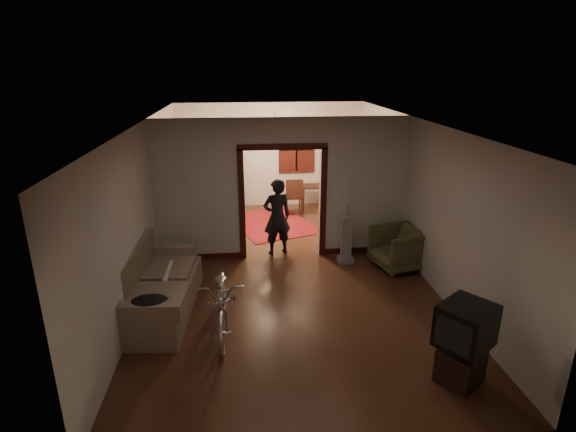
{
  "coord_description": "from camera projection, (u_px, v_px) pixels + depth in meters",
  "views": [
    {
      "loc": [
        -0.78,
        -7.77,
        3.75
      ],
      "look_at": [
        0.0,
        -0.3,
        1.2
      ],
      "focal_mm": 28.0,
      "sensor_mm": 36.0,
      "label": 1
    }
  ],
  "objects": [
    {
      "name": "wall_back",
      "position": [
        271.0,
        155.0,
        12.15
      ],
      "size": [
        5.0,
        0.02,
        2.8
      ],
      "primitive_type": "cube",
      "color": "beige",
      "rests_on": "floor"
    },
    {
      "name": "bicycle",
      "position": [
        223.0,
        300.0,
        6.56
      ],
      "size": [
        0.67,
        1.82,
        0.95
      ],
      "primitive_type": "imported",
      "rotation": [
        0.0,
        0.0,
        0.02
      ],
      "color": "silver",
      "rests_on": "floor"
    },
    {
      "name": "person",
      "position": [
        277.0,
        217.0,
        9.12
      ],
      "size": [
        0.66,
        0.51,
        1.59
      ],
      "primitive_type": "imported",
      "rotation": [
        0.0,
        0.0,
        3.39
      ],
      "color": "black",
      "rests_on": "floor"
    },
    {
      "name": "door_casing",
      "position": [
        283.0,
        204.0,
        8.95
      ],
      "size": [
        1.74,
        0.2,
        2.32
      ],
      "primitive_type": "cube",
      "color": "#36110C",
      "rests_on": "floor"
    },
    {
      "name": "tv_stand",
      "position": [
        460.0,
        365.0,
        5.53
      ],
      "size": [
        0.66,
        0.65,
        0.45
      ],
      "primitive_type": "cube",
      "rotation": [
        0.0,
        0.0,
        0.63
      ],
      "color": "black",
      "rests_on": "floor"
    },
    {
      "name": "wall_right",
      "position": [
        419.0,
        196.0,
        8.39
      ],
      "size": [
        0.02,
        8.5,
        2.8
      ],
      "primitive_type": "cube",
      "color": "beige",
      "rests_on": "floor"
    },
    {
      "name": "chandelier",
      "position": [
        275.0,
        129.0,
        10.19
      ],
      "size": [
        0.24,
        0.24,
        0.24
      ],
      "primitive_type": "sphere",
      "color": "#FFE0A5",
      "rests_on": "ceiling"
    },
    {
      "name": "locker",
      "position": [
        225.0,
        178.0,
        11.85
      ],
      "size": [
        0.96,
        0.65,
        1.76
      ],
      "primitive_type": "cube",
      "rotation": [
        0.0,
        0.0,
        0.19
      ],
      "color": "#232D1B",
      "rests_on": "floor"
    },
    {
      "name": "vacuum",
      "position": [
        346.0,
        240.0,
        8.79
      ],
      "size": [
        0.31,
        0.25,
        0.96
      ],
      "primitive_type": "cube",
      "rotation": [
        0.0,
        0.0,
        0.06
      ],
      "color": "gray",
      "rests_on": "floor"
    },
    {
      "name": "floor",
      "position": [
        286.0,
        270.0,
        8.6
      ],
      "size": [
        5.0,
        8.5,
        0.01
      ],
      "primitive_type": "cube",
      "color": "#361B11",
      "rests_on": "ground"
    },
    {
      "name": "light_switch",
      "position": [
        335.0,
        196.0,
        8.93
      ],
      "size": [
        0.08,
        0.01,
        0.12
      ],
      "primitive_type": "cube",
      "color": "silver",
      "rests_on": "partition_wall"
    },
    {
      "name": "jacket",
      "position": [
        149.0,
        302.0,
        6.11
      ],
      "size": [
        0.52,
        0.39,
        0.15
      ],
      "primitive_type": "ellipsoid",
      "color": "black",
      "rests_on": "sofa"
    },
    {
      "name": "globe",
      "position": [
        223.0,
        138.0,
        11.5
      ],
      "size": [
        0.29,
        0.29,
        0.29
      ],
      "primitive_type": "sphere",
      "color": "#1E5972",
      "rests_on": "locker"
    },
    {
      "name": "rolled_paper",
      "position": [
        167.0,
        273.0,
        7.3
      ],
      "size": [
        0.09,
        0.76,
        0.09
      ],
      "primitive_type": "cylinder",
      "rotation": [
        1.57,
        0.0,
        0.0
      ],
      "color": "beige",
      "rests_on": "sofa"
    },
    {
      "name": "sofa",
      "position": [
        158.0,
        282.0,
        7.01
      ],
      "size": [
        1.16,
        2.28,
        1.02
      ],
      "primitive_type": "cube",
      "rotation": [
        0.0,
        0.0,
        -0.08
      ],
      "color": "#6D5F48",
      "rests_on": "floor"
    },
    {
      "name": "wall_left",
      "position": [
        145.0,
        205.0,
        7.9
      ],
      "size": [
        0.02,
        8.5,
        2.8
      ],
      "primitive_type": "cube",
      "color": "beige",
      "rests_on": "floor"
    },
    {
      "name": "partition_wall",
      "position": [
        283.0,
        189.0,
        8.85
      ],
      "size": [
        5.0,
        0.14,
        2.8
      ],
      "primitive_type": "cube",
      "color": "beige",
      "rests_on": "floor"
    },
    {
      "name": "desk_chair",
      "position": [
        293.0,
        196.0,
        11.61
      ],
      "size": [
        0.51,
        0.51,
        0.99
      ],
      "primitive_type": "cube",
      "rotation": [
        0.0,
        0.0,
        0.18
      ],
      "color": "black",
      "rests_on": "floor"
    },
    {
      "name": "ceiling",
      "position": [
        286.0,
        122.0,
        7.7
      ],
      "size": [
        5.0,
        8.5,
        0.01
      ],
      "primitive_type": "cube",
      "color": "white",
      "rests_on": "floor"
    },
    {
      "name": "desk",
      "position": [
        317.0,
        197.0,
        12.12
      ],
      "size": [
        0.94,
        0.61,
        0.65
      ],
      "primitive_type": "cube",
      "rotation": [
        0.0,
        0.0,
        0.14
      ],
      "color": "black",
      "rests_on": "floor"
    },
    {
      "name": "far_window",
      "position": [
        296.0,
        150.0,
        12.13
      ],
      "size": [
        0.98,
        0.06,
        1.28
      ],
      "primitive_type": "cube",
      "color": "black",
      "rests_on": "wall_back"
    },
    {
      "name": "armchair",
      "position": [
        398.0,
        248.0,
        8.59
      ],
      "size": [
        1.07,
        1.05,
        0.81
      ],
      "primitive_type": "imported",
      "rotation": [
        0.0,
        0.0,
        -1.33
      ],
      "color": "brown",
      "rests_on": "floor"
    },
    {
      "name": "oriental_rug",
      "position": [
        272.0,
        223.0,
        11.09
      ],
      "size": [
        2.35,
        2.68,
        0.02
      ],
      "primitive_type": "cube",
      "rotation": [
        0.0,
        0.0,
        0.33
      ],
      "color": "maroon",
      "rests_on": "floor"
    },
    {
      "name": "crt_tv",
      "position": [
        466.0,
        325.0,
        5.35
      ],
      "size": [
        0.82,
        0.81,
        0.53
      ],
      "primitive_type": "cube",
      "rotation": [
        0.0,
        0.0,
        0.63
      ],
      "color": "black",
      "rests_on": "tv_stand"
    }
  ]
}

